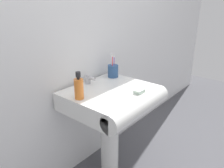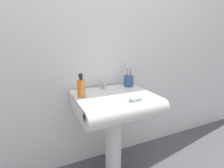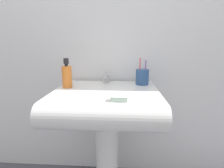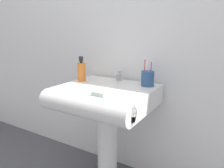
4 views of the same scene
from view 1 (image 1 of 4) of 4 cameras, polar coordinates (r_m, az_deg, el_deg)
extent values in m
cube|color=white|center=(1.69, -8.80, 15.29)|extent=(5.00, 0.05, 2.40)
cylinder|color=white|center=(1.80, -0.63, -14.50)|extent=(0.14, 0.14, 0.63)
cube|color=white|center=(1.62, -0.69, -3.47)|extent=(0.62, 0.51, 0.13)
cylinder|color=white|center=(1.48, 6.88, -6.03)|extent=(0.62, 0.13, 0.13)
cylinder|color=#B7B7BC|center=(1.70, -6.37, 0.97)|extent=(0.05, 0.05, 0.05)
cylinder|color=#B7B7BC|center=(1.66, -5.47, 1.54)|extent=(0.02, 0.08, 0.02)
cube|color=#B7B7BC|center=(1.69, -6.42, 2.20)|extent=(0.01, 0.06, 0.01)
cylinder|color=#2D5184|center=(1.83, 0.25, 3.40)|extent=(0.09, 0.09, 0.10)
cylinder|color=#D83F4C|center=(1.80, 0.13, 4.64)|extent=(0.01, 0.01, 0.17)
cube|color=white|center=(1.77, 0.13, 7.52)|extent=(0.01, 0.01, 0.02)
cylinder|color=purple|center=(1.84, 0.54, 4.77)|extent=(0.01, 0.01, 0.15)
cube|color=white|center=(1.81, 0.55, 7.36)|extent=(0.01, 0.01, 0.02)
cylinder|color=white|center=(1.83, -0.17, 4.95)|extent=(0.01, 0.01, 0.17)
cube|color=white|center=(1.80, -0.17, 7.80)|extent=(0.01, 0.01, 0.02)
cylinder|color=orange|center=(1.43, -8.64, -1.29)|extent=(0.06, 0.06, 0.14)
cylinder|color=#262628|center=(1.40, -8.80, 1.56)|extent=(0.02, 0.02, 0.01)
cylinder|color=#262628|center=(1.39, -8.85, 2.50)|extent=(0.03, 0.03, 0.03)
cube|color=silver|center=(1.53, 7.17, -1.87)|extent=(0.08, 0.05, 0.02)
camera|label=2|loc=(0.63, 62.16, -4.63)|focal=28.00mm
camera|label=3|loc=(1.26, 40.58, 0.56)|focal=28.00mm
camera|label=4|loc=(1.92, 47.30, 7.31)|focal=35.00mm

